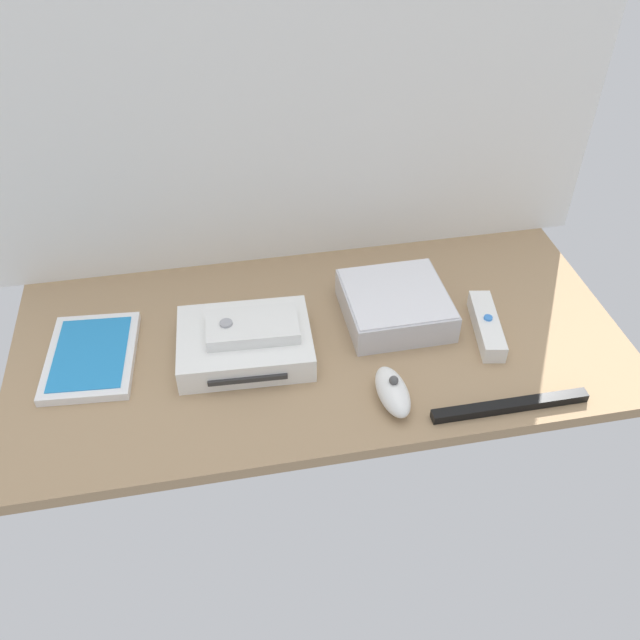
{
  "coord_description": "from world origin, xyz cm",
  "views": [
    {
      "loc": [
        -15.35,
        -81.24,
        75.95
      ],
      "look_at": [
        0.0,
        0.0,
        4.0
      ],
      "focal_mm": 38.17,
      "sensor_mm": 36.0,
      "label": 1
    }
  ],
  "objects_px": {
    "remote_wand": "(486,326)",
    "remote_classic_pad": "(252,327)",
    "remote_nunchuk": "(393,392)",
    "game_console": "(245,343)",
    "mini_computer": "(395,304)",
    "game_case": "(91,356)",
    "sensor_bar": "(510,406)"
  },
  "relations": [
    {
      "from": "remote_nunchuk",
      "to": "sensor_bar",
      "type": "xyz_separation_m",
      "value": [
        0.17,
        -0.05,
        -0.01
      ]
    },
    {
      "from": "remote_wand",
      "to": "remote_nunchuk",
      "type": "relative_size",
      "value": 1.48
    },
    {
      "from": "game_console",
      "to": "remote_wand",
      "type": "xyz_separation_m",
      "value": [
        0.4,
        -0.02,
        -0.01
      ]
    },
    {
      "from": "mini_computer",
      "to": "remote_nunchuk",
      "type": "bearing_deg",
      "value": -106.41
    },
    {
      "from": "mini_computer",
      "to": "remote_wand",
      "type": "bearing_deg",
      "value": -26.1
    },
    {
      "from": "game_console",
      "to": "mini_computer",
      "type": "height_order",
      "value": "mini_computer"
    },
    {
      "from": "remote_wand",
      "to": "remote_classic_pad",
      "type": "distance_m",
      "value": 0.39
    },
    {
      "from": "remote_wand",
      "to": "sensor_bar",
      "type": "distance_m",
      "value": 0.17
    },
    {
      "from": "remote_nunchuk",
      "to": "remote_classic_pad",
      "type": "distance_m",
      "value": 0.24
    },
    {
      "from": "remote_nunchuk",
      "to": "remote_wand",
      "type": "bearing_deg",
      "value": 28.2
    },
    {
      "from": "mini_computer",
      "to": "remote_wand",
      "type": "height_order",
      "value": "mini_computer"
    },
    {
      "from": "mini_computer",
      "to": "game_case",
      "type": "bearing_deg",
      "value": -178.51
    },
    {
      "from": "mini_computer",
      "to": "remote_nunchuk",
      "type": "height_order",
      "value": "mini_computer"
    },
    {
      "from": "game_case",
      "to": "remote_nunchuk",
      "type": "distance_m",
      "value": 0.48
    },
    {
      "from": "game_console",
      "to": "sensor_bar",
      "type": "distance_m",
      "value": 0.42
    },
    {
      "from": "game_console",
      "to": "remote_wand",
      "type": "relative_size",
      "value": 1.43
    },
    {
      "from": "game_case",
      "to": "sensor_bar",
      "type": "height_order",
      "value": "game_case"
    },
    {
      "from": "remote_classic_pad",
      "to": "sensor_bar",
      "type": "relative_size",
      "value": 0.62
    },
    {
      "from": "mini_computer",
      "to": "sensor_bar",
      "type": "xyz_separation_m",
      "value": [
        0.11,
        -0.24,
        -0.02
      ]
    },
    {
      "from": "game_console",
      "to": "remote_nunchuk",
      "type": "height_order",
      "value": "remote_nunchuk"
    },
    {
      "from": "remote_nunchuk",
      "to": "remote_classic_pad",
      "type": "height_order",
      "value": "remote_classic_pad"
    },
    {
      "from": "game_console",
      "to": "remote_wand",
      "type": "bearing_deg",
      "value": -0.68
    },
    {
      "from": "game_console",
      "to": "game_case",
      "type": "distance_m",
      "value": 0.24
    },
    {
      "from": "game_console",
      "to": "mini_computer",
      "type": "relative_size",
      "value": 1.27
    },
    {
      "from": "mini_computer",
      "to": "game_case",
      "type": "height_order",
      "value": "mini_computer"
    },
    {
      "from": "game_console",
      "to": "mini_computer",
      "type": "xyz_separation_m",
      "value": [
        0.26,
        0.04,
        0.0
      ]
    },
    {
      "from": "remote_wand",
      "to": "remote_nunchuk",
      "type": "distance_m",
      "value": 0.23
    },
    {
      "from": "game_console",
      "to": "sensor_bar",
      "type": "relative_size",
      "value": 0.91
    },
    {
      "from": "game_case",
      "to": "remote_classic_pad",
      "type": "height_order",
      "value": "remote_classic_pad"
    },
    {
      "from": "sensor_bar",
      "to": "remote_classic_pad",
      "type": "bearing_deg",
      "value": 151.99
    },
    {
      "from": "game_case",
      "to": "remote_wand",
      "type": "bearing_deg",
      "value": -0.34
    },
    {
      "from": "mini_computer",
      "to": "remote_classic_pad",
      "type": "bearing_deg",
      "value": -170.01
    }
  ]
}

